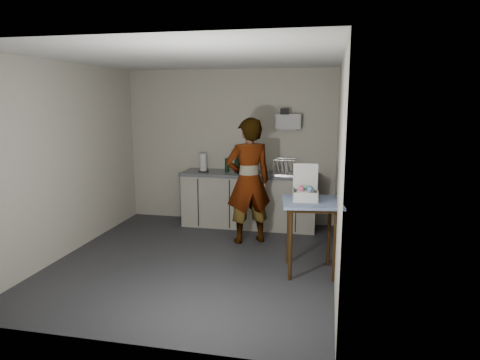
% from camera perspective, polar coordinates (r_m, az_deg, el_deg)
% --- Properties ---
extents(ground, '(4.00, 4.00, 0.00)m').
position_cam_1_polar(ground, '(5.80, -5.95, -10.63)').
color(ground, '#2B2C31').
rests_on(ground, ground).
extents(wall_back, '(3.60, 0.02, 2.60)m').
position_cam_1_polar(wall_back, '(7.36, -1.38, 4.46)').
color(wall_back, beige).
rests_on(wall_back, ground).
extents(wall_right, '(0.02, 4.00, 2.60)m').
position_cam_1_polar(wall_right, '(5.19, 12.92, 1.51)').
color(wall_right, beige).
rests_on(wall_right, ground).
extents(wall_left, '(0.02, 4.00, 2.60)m').
position_cam_1_polar(wall_left, '(6.25, -22.01, 2.53)').
color(wall_left, beige).
rests_on(wall_left, ground).
extents(ceiling, '(3.60, 4.00, 0.01)m').
position_cam_1_polar(ceiling, '(5.42, -6.50, 15.83)').
color(ceiling, white).
rests_on(ceiling, wall_back).
extents(kitchen_counter, '(2.24, 0.62, 0.91)m').
position_cam_1_polar(kitchen_counter, '(7.15, 1.24, -2.84)').
color(kitchen_counter, black).
rests_on(kitchen_counter, ground).
extents(wall_shelf, '(0.42, 0.18, 0.37)m').
position_cam_1_polar(wall_shelf, '(7.09, 6.42, 7.77)').
color(wall_shelf, silver).
rests_on(wall_shelf, ground).
extents(side_table, '(0.79, 0.79, 0.91)m').
position_cam_1_polar(side_table, '(5.24, 9.51, -3.99)').
color(side_table, '#38230C').
rests_on(side_table, ground).
extents(standing_man, '(0.80, 0.71, 1.85)m').
position_cam_1_polar(standing_man, '(6.26, 1.14, -0.15)').
color(standing_man, '#B2A593').
rests_on(standing_man, ground).
extents(soap_bottle, '(0.15, 0.15, 0.30)m').
position_cam_1_polar(soap_bottle, '(7.08, -0.36, 2.24)').
color(soap_bottle, black).
rests_on(soap_bottle, kitchen_counter).
extents(soda_can, '(0.07, 0.07, 0.14)m').
position_cam_1_polar(soda_can, '(7.05, 0.28, 1.54)').
color(soda_can, red).
rests_on(soda_can, kitchen_counter).
extents(dark_bottle, '(0.07, 0.07, 0.23)m').
position_cam_1_polar(dark_bottle, '(7.12, -1.76, 2.01)').
color(dark_bottle, black).
rests_on(dark_bottle, kitchen_counter).
extents(paper_towel, '(0.17, 0.17, 0.31)m').
position_cam_1_polar(paper_towel, '(7.16, -4.91, 2.27)').
color(paper_towel, black).
rests_on(paper_towel, kitchen_counter).
extents(dish_rack, '(0.37, 0.27, 0.26)m').
position_cam_1_polar(dish_rack, '(6.92, 5.87, 1.22)').
color(dish_rack, silver).
rests_on(dish_rack, kitchen_counter).
extents(bakery_box, '(0.33, 0.34, 0.42)m').
position_cam_1_polar(bakery_box, '(5.23, 8.69, -1.61)').
color(bakery_box, silver).
rests_on(bakery_box, side_table).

